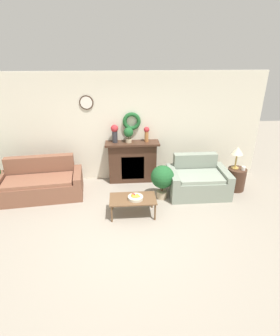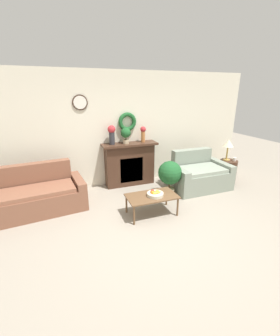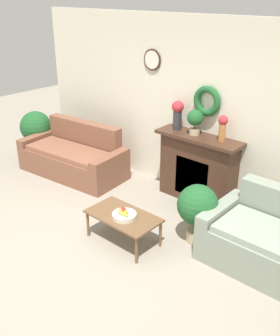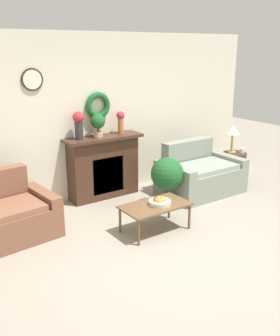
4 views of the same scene
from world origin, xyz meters
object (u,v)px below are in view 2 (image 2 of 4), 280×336
object	(u,v)px
fireplace	(130,164)
vase_on_mantel_left	(112,133)
table_lamp	(228,144)
vase_on_mantel_right	(143,133)
fruit_bowl	(155,194)
loveseat_right	(198,175)
couch_left	(34,196)
coffee_table	(152,197)
mug	(234,159)
side_table_by_loveseat	(228,170)
potted_plant_floor_by_loveseat	(170,174)
potted_plant_on_mantel	(126,134)

from	to	relation	value
fireplace	vase_on_mantel_left	world-z (taller)	vase_on_mantel_left
vase_on_mantel_left	table_lamp	bearing A→B (deg)	-12.25
vase_on_mantel_right	fruit_bowl	bearing A→B (deg)	-103.28
fireplace	table_lamp	bearing A→B (deg)	-14.17
loveseat_right	table_lamp	distance (m)	1.15
couch_left	vase_on_mantel_left	bearing A→B (deg)	13.89
coffee_table	mug	world-z (taller)	mug
coffee_table	fruit_bowl	xyz separation A→B (m)	(0.05, -0.03, 0.08)
loveseat_right	fruit_bowl	distance (m)	1.74
loveseat_right	side_table_by_loveseat	distance (m)	0.99
couch_left	mug	size ratio (longest dim) A/B	22.13
loveseat_right	vase_on_mantel_left	distance (m)	2.29
table_lamp	potted_plant_floor_by_loveseat	bearing A→B (deg)	-170.02
vase_on_mantel_right	coffee_table	bearing A→B (deg)	-105.31
couch_left	side_table_by_loveseat	bearing A→B (deg)	-6.35
potted_plant_floor_by_loveseat	loveseat_right	bearing A→B (deg)	11.45
mug	potted_plant_floor_by_loveseat	size ratio (longest dim) A/B	0.11
coffee_table	vase_on_mantel_left	size ratio (longest dim) A/B	2.13
potted_plant_floor_by_loveseat	fireplace	bearing A→B (deg)	124.06
loveseat_right	fruit_bowl	bearing A→B (deg)	-151.27
potted_plant_on_mantel	coffee_table	bearing A→B (deg)	-89.41
fireplace	coffee_table	size ratio (longest dim) A/B	1.41
fruit_bowl	potted_plant_on_mantel	bearing A→B (deg)	92.42
vase_on_mantel_right	potted_plant_on_mantel	bearing A→B (deg)	-177.41
fireplace	potted_plant_on_mantel	xyz separation A→B (m)	(-0.09, -0.01, 0.75)
coffee_table	table_lamp	bearing A→B (deg)	20.62
coffee_table	mug	xyz separation A→B (m)	(2.65, 0.82, 0.24)
fireplace	couch_left	distance (m)	2.27
fireplace	loveseat_right	bearing A→B (deg)	-26.71
loveseat_right	coffee_table	distance (m)	1.76
loveseat_right	vase_on_mantel_right	size ratio (longest dim) A/B	3.66
coffee_table	side_table_by_loveseat	xyz separation A→B (m)	(2.56, 0.90, -0.08)
vase_on_mantel_left	vase_on_mantel_right	bearing A→B (deg)	0.00
mug	potted_plant_floor_by_loveseat	distance (m)	1.97
loveseat_right	potted_plant_floor_by_loveseat	size ratio (longest dim) A/B	1.73
couch_left	fruit_bowl	bearing A→B (deg)	-30.15
mug	vase_on_mantel_right	size ratio (longest dim) A/B	0.24
potted_plant_floor_by_loveseat	table_lamp	bearing A→B (deg)	9.98
fireplace	mug	xyz separation A→B (m)	(2.58, -0.73, 0.05)
potted_plant_on_mantel	vase_on_mantel_right	bearing A→B (deg)	2.59
fireplace	vase_on_mantel_right	size ratio (longest dim) A/B	3.53
couch_left	mug	bearing A→B (deg)	-7.27
fruit_bowl	side_table_by_loveseat	xyz separation A→B (m)	(2.50, 0.93, -0.16)
couch_left	vase_on_mantel_left	size ratio (longest dim) A/B	4.45
loveseat_right	mug	world-z (taller)	loveseat_right
potted_plant_on_mantel	potted_plant_floor_by_loveseat	size ratio (longest dim) A/B	0.47
loveseat_right	coffee_table	bearing A→B (deg)	-153.04
side_table_by_loveseat	mug	distance (m)	0.34
fireplace	vase_on_mantel_left	xyz separation A→B (m)	(-0.42, 0.01, 0.78)
loveseat_right	coffee_table	size ratio (longest dim) A/B	1.46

